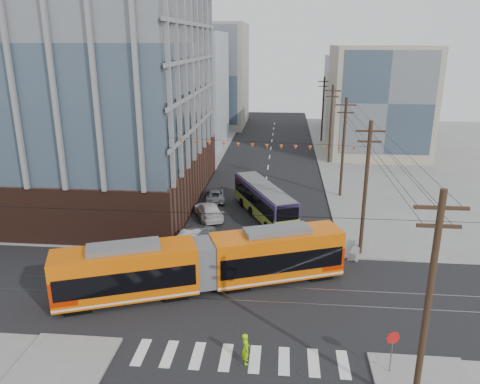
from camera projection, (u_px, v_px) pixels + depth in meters
name	position (u px, v px, depth m)	size (l,w,h in m)	color
ground	(245.00, 327.00, 28.58)	(160.00, 160.00, 0.00)	slate
office_building	(51.00, 65.00, 47.92)	(30.00, 25.00, 28.60)	#381E16
bg_bldg_nw_near	(169.00, 90.00, 76.57)	(18.00, 16.00, 18.00)	#8C99A5
bg_bldg_ne_near	(378.00, 101.00, 70.13)	(14.00, 14.00, 16.00)	gray
bg_bldg_nw_far	(206.00, 75.00, 94.93)	(16.00, 18.00, 20.00)	gray
bg_bldg_ne_far	(369.00, 94.00, 89.20)	(16.00, 16.00, 14.00)	#8C99A5
utility_pole_near	(427.00, 309.00, 20.44)	(0.30, 0.30, 11.00)	black
utility_pole_far	(323.00, 110.00, 79.15)	(0.30, 0.30, 11.00)	black
streetcar	(204.00, 264.00, 32.41)	(20.05, 2.82, 3.86)	#D65905
city_bus	(264.00, 201.00, 46.16)	(2.46, 11.36, 3.22)	#2F214C
parked_car_silver	(195.00, 236.00, 39.91)	(1.66, 4.76, 1.57)	#8B939D
parked_car_white	(209.00, 211.00, 45.90)	(2.14, 5.27, 1.53)	silver
parked_car_grey	(214.00, 195.00, 50.97)	(2.08, 4.52, 1.26)	slate
pedestrian	(246.00, 349.00, 25.11)	(0.66, 0.43, 1.81)	#8CDD03
stop_sign	(391.00, 355.00, 24.19)	(0.73, 0.73, 2.39)	red
jersey_barrier	(357.00, 249.00, 38.40)	(0.79, 3.53, 0.71)	slate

